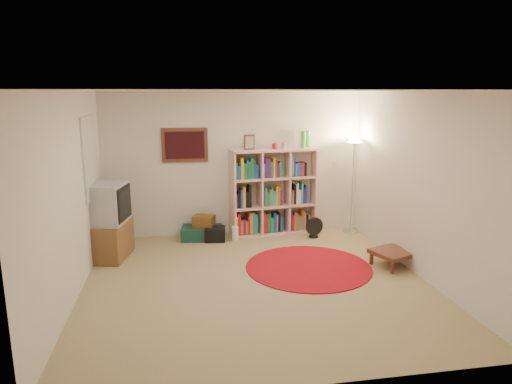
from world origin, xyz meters
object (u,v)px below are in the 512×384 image
Objects in this scene: bookshelf at (272,193)px; suitcase at (202,233)px; floor_lamp at (354,155)px; floor_fan at (314,227)px; tv_stand at (107,222)px; side_table at (392,253)px.

bookshelf is 1.42m from suitcase.
suitcase is (-2.68, 0.07, -1.30)m from floor_lamp.
bookshelf is at bearing 170.40° from floor_lamp.
floor_fan is 0.31× the size of tv_stand.
floor_lamp is 2.58× the size of side_table.
tv_stand is (-2.71, -0.82, -0.17)m from bookshelf.
suitcase is (1.44, 0.66, -0.45)m from tv_stand.
floor_lamp is 2.06m from side_table.
suitcase is at bearing 155.67° from floor_fan.
floor_lamp is 2.34× the size of suitcase.
bookshelf is at bearing 15.48° from suitcase.
tv_stand reaches higher than side_table.
floor_lamp is at bearing 6.45° from suitcase.
tv_stand reaches higher than suitcase.
floor_fan is (-0.74, -0.18, -1.22)m from floor_lamp.
floor_lamp is 1.46× the size of tv_stand.
tv_stand is 1.77× the size of side_table.
side_table is at bearing -80.64° from floor_fan.
floor_lamp is 4.24m from tv_stand.
tv_stand reaches higher than floor_fan.
bookshelf is at bearing 126.23° from side_table.
suitcase is at bearing 36.44° from tv_stand.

